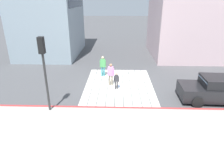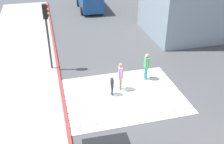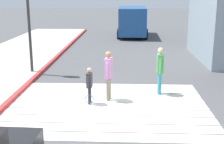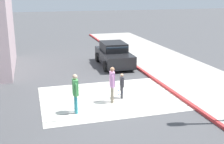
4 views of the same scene
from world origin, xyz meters
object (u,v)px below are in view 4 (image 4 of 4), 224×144
Objects in this scene: pedestrian_adult_trailing at (112,82)px; pedestrian_child_with_racket at (122,84)px; car_parked_near_curb at (114,55)px; pedestrian_adult_lead at (75,91)px.

pedestrian_child_with_racket is at bearing -144.36° from pedestrian_adult_trailing.
car_parked_near_curb is 8.21m from pedestrian_adult_lead.
pedestrian_adult_lead reaches higher than car_parked_near_curb.
car_parked_near_curb reaches higher than pedestrian_child_with_racket.
car_parked_near_curb is 2.58× the size of pedestrian_adult_lead.
pedestrian_adult_lead is 1.38× the size of pedestrian_child_with_racket.
pedestrian_child_with_racket is at bearing 77.04° from car_parked_near_curb.
pedestrian_adult_trailing is 1.37× the size of pedestrian_child_with_racket.
pedestrian_adult_lead is 1.92m from pedestrian_adult_trailing.
pedestrian_adult_trailing is (2.01, 6.57, 0.24)m from car_parked_near_curb.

